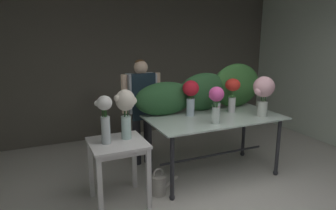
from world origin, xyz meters
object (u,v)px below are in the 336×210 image
florist (142,101)px  side_table_white (118,151)px  vase_magenta_ranunculus (217,99)px  vase_crimson_tulips (191,94)px  vase_white_roses_tall (105,117)px  vase_fuchsia_stock (216,101)px  display_table_glass (214,126)px  vase_cream_lisianthus_tall (126,108)px  vase_scarlet_hydrangea (232,91)px  vase_blush_carnations (263,91)px  watering_can (159,184)px

florist → side_table_white: bearing=-123.5°
florist → vase_magenta_ranunculus: bearing=-39.3°
vase_crimson_tulips → vase_white_roses_tall: vase_crimson_tulips is taller
vase_white_roses_tall → florist: bearing=51.4°
florist → vase_white_roses_tall: size_ratio=2.92×
side_table_white → vase_fuchsia_stock: size_ratio=1.62×
florist → vase_magenta_ranunculus: (0.84, -0.69, 0.10)m
display_table_glass → vase_magenta_ranunculus: bearing=43.8°
vase_white_roses_tall → vase_cream_lisianthus_tall: bearing=13.1°
display_table_glass → side_table_white: (-1.38, -0.17, -0.07)m
vase_scarlet_hydrangea → vase_white_roses_tall: size_ratio=0.89×
florist → vase_blush_carnations: (1.36, -0.99, 0.22)m
vase_blush_carnations → vase_magenta_ranunculus: (-0.52, 0.31, -0.12)m
display_table_glass → vase_crimson_tulips: vase_crimson_tulips is taller
display_table_glass → vase_crimson_tulips: 0.54m
watering_can → vase_blush_carnations: bearing=-2.0°
vase_blush_carnations → vase_scarlet_hydrangea: 0.42m
vase_crimson_tulips → watering_can: 1.24m
florist → vase_fuchsia_stock: size_ratio=3.37×
florist → vase_white_roses_tall: bearing=-128.6°
florist → vase_fuchsia_stock: bearing=-59.6°
vase_white_roses_tall → watering_can: size_ratio=1.52×
florist → vase_fuchsia_stock: florist is taller
side_table_white → florist: size_ratio=0.48×
vase_fuchsia_stock → watering_can: size_ratio=1.32×
vase_crimson_tulips → vase_cream_lisianthus_tall: (-0.98, -0.28, -0.03)m
vase_blush_carnations → watering_can: bearing=178.0°
vase_blush_carnations → vase_magenta_ranunculus: vase_blush_carnations is taller
vase_magenta_ranunculus → vase_crimson_tulips: size_ratio=0.74×
side_table_white → vase_fuchsia_stock: 1.31m
side_table_white → vase_blush_carnations: (1.97, -0.07, 0.54)m
side_table_white → vase_fuchsia_stock: bearing=-5.0°
vase_cream_lisianthus_tall → display_table_glass: bearing=4.9°
display_table_glass → watering_can: bearing=-168.1°
side_table_white → florist: bearing=56.5°
florist → vase_blush_carnations: 1.70m
florist → vase_fuchsia_stock: (0.60, -1.03, 0.16)m
side_table_white → vase_white_roses_tall: size_ratio=1.40×
display_table_glass → vase_magenta_ranunculus: (0.07, 0.07, 0.35)m
vase_scarlet_hydrangea → vase_crimson_tulips: bearing=173.6°
display_table_glass → side_table_white: 1.39m
florist → vase_fuchsia_stock: 1.20m
display_table_glass → vase_blush_carnations: size_ratio=3.33×
vase_fuchsia_stock → florist: bearing=120.4°
side_table_white → vase_white_roses_tall: bearing=179.6°
vase_fuchsia_stock → vase_white_roses_tall: bearing=175.4°
side_table_white → vase_scarlet_hydrangea: vase_scarlet_hydrangea is taller
vase_magenta_ranunculus → vase_cream_lisianthus_tall: size_ratio=0.62×
vase_fuchsia_stock → vase_white_roses_tall: 1.34m
vase_blush_carnations → vase_white_roses_tall: size_ratio=1.00×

